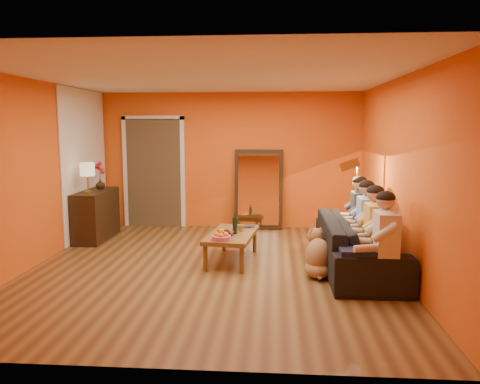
# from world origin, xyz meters

# --- Properties ---
(room_shell) EXTENTS (5.00, 5.50, 2.60)m
(room_shell) POSITION_xyz_m (0.00, 0.37, 1.30)
(room_shell) COLOR brown
(room_shell) RESTS_ON ground
(white_accent) EXTENTS (0.02, 1.90, 2.58)m
(white_accent) POSITION_xyz_m (-2.48, 1.75, 1.30)
(white_accent) COLOR white
(white_accent) RESTS_ON wall_left
(doorway_recess) EXTENTS (1.06, 0.30, 2.10)m
(doorway_recess) POSITION_xyz_m (-1.50, 2.83, 1.05)
(doorway_recess) COLOR #3F2D19
(doorway_recess) RESTS_ON floor
(door_jamb_left) EXTENTS (0.08, 0.06, 2.20)m
(door_jamb_left) POSITION_xyz_m (-2.07, 2.71, 1.05)
(door_jamb_left) COLOR white
(door_jamb_left) RESTS_ON wall_back
(door_jamb_right) EXTENTS (0.08, 0.06, 2.20)m
(door_jamb_right) POSITION_xyz_m (-0.93, 2.71, 1.05)
(door_jamb_right) COLOR white
(door_jamb_right) RESTS_ON wall_back
(door_header) EXTENTS (1.22, 0.06, 0.08)m
(door_header) POSITION_xyz_m (-1.50, 2.71, 2.12)
(door_header) COLOR white
(door_header) RESTS_ON wall_back
(mirror_frame) EXTENTS (0.92, 0.27, 1.51)m
(mirror_frame) POSITION_xyz_m (0.55, 2.63, 0.76)
(mirror_frame) COLOR black
(mirror_frame) RESTS_ON floor
(mirror_glass) EXTENTS (0.78, 0.21, 1.35)m
(mirror_glass) POSITION_xyz_m (0.55, 2.59, 0.76)
(mirror_glass) COLOR white
(mirror_glass) RESTS_ON mirror_frame
(sideboard) EXTENTS (0.44, 1.18, 0.85)m
(sideboard) POSITION_xyz_m (-2.24, 1.55, 0.42)
(sideboard) COLOR black
(sideboard) RESTS_ON floor
(table_lamp) EXTENTS (0.24, 0.24, 0.51)m
(table_lamp) POSITION_xyz_m (-2.24, 1.25, 1.10)
(table_lamp) COLOR beige
(table_lamp) RESTS_ON sideboard
(sofa) EXTENTS (2.39, 0.94, 0.70)m
(sofa) POSITION_xyz_m (2.00, 0.09, 0.35)
(sofa) COLOR black
(sofa) RESTS_ON floor
(coffee_table) EXTENTS (0.76, 1.28, 0.42)m
(coffee_table) POSITION_xyz_m (0.24, 0.36, 0.21)
(coffee_table) COLOR brown
(coffee_table) RESTS_ON floor
(floor_lamp) EXTENTS (0.33, 0.28, 1.44)m
(floor_lamp) POSITION_xyz_m (2.10, 0.89, 0.72)
(floor_lamp) COLOR #B18933
(floor_lamp) RESTS_ON floor
(dog) EXTENTS (0.55, 0.65, 0.65)m
(dog) POSITION_xyz_m (1.43, -0.26, 0.32)
(dog) COLOR #AE704E
(dog) RESTS_ON floor
(person_far_left) EXTENTS (0.70, 0.44, 1.22)m
(person_far_left) POSITION_xyz_m (2.13, -0.91, 0.61)
(person_far_left) COLOR beige
(person_far_left) RESTS_ON sofa
(person_mid_left) EXTENTS (0.70, 0.44, 1.22)m
(person_mid_left) POSITION_xyz_m (2.13, -0.36, 0.61)
(person_mid_left) COLOR #E8B84D
(person_mid_left) RESTS_ON sofa
(person_mid_right) EXTENTS (0.70, 0.44, 1.22)m
(person_mid_right) POSITION_xyz_m (2.13, 0.19, 0.61)
(person_mid_right) COLOR #96B3E8
(person_mid_right) RESTS_ON sofa
(person_far_right) EXTENTS (0.70, 0.44, 1.22)m
(person_far_right) POSITION_xyz_m (2.13, 0.74, 0.61)
(person_far_right) COLOR #343439
(person_far_right) RESTS_ON sofa
(fruit_bowl) EXTENTS (0.26, 0.26, 0.16)m
(fruit_bowl) POSITION_xyz_m (0.14, -0.09, 0.50)
(fruit_bowl) COLOR #CD487F
(fruit_bowl) RESTS_ON coffee_table
(wine_bottle) EXTENTS (0.07, 0.07, 0.31)m
(wine_bottle) POSITION_xyz_m (0.29, 0.31, 0.58)
(wine_bottle) COLOR black
(wine_bottle) RESTS_ON coffee_table
(tumbler) EXTENTS (0.12, 0.12, 0.09)m
(tumbler) POSITION_xyz_m (0.36, 0.48, 0.47)
(tumbler) COLOR #B27F3F
(tumbler) RESTS_ON coffee_table
(laptop) EXTENTS (0.37, 0.30, 0.03)m
(laptop) POSITION_xyz_m (0.42, 0.71, 0.43)
(laptop) COLOR black
(laptop) RESTS_ON coffee_table
(book_lower) EXTENTS (0.27, 0.30, 0.02)m
(book_lower) POSITION_xyz_m (0.06, 0.16, 0.43)
(book_lower) COLOR black
(book_lower) RESTS_ON coffee_table
(book_mid) EXTENTS (0.24, 0.29, 0.02)m
(book_mid) POSITION_xyz_m (0.07, 0.17, 0.45)
(book_mid) COLOR red
(book_mid) RESTS_ON book_lower
(book_upper) EXTENTS (0.22, 0.26, 0.02)m
(book_upper) POSITION_xyz_m (0.06, 0.15, 0.47)
(book_upper) COLOR black
(book_upper) RESTS_ON book_mid
(vase) EXTENTS (0.17, 0.17, 0.17)m
(vase) POSITION_xyz_m (-2.24, 1.80, 0.94)
(vase) COLOR black
(vase) RESTS_ON sideboard
(flowers) EXTENTS (0.17, 0.17, 0.48)m
(flowers) POSITION_xyz_m (-2.24, 1.80, 1.21)
(flowers) COLOR red
(flowers) RESTS_ON vase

